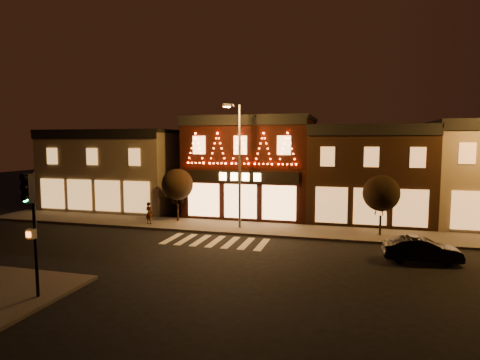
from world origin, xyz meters
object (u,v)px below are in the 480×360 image
at_px(dark_sedan, 421,250).
at_px(traffic_signal_near, 31,210).
at_px(pedestrian, 149,213).
at_px(streetlamp_mid, 238,156).

bearing_deg(dark_sedan, traffic_signal_near, 118.36).
height_order(traffic_signal_near, dark_sedan, traffic_signal_near).
height_order(traffic_signal_near, pedestrian, traffic_signal_near).
height_order(traffic_signal_near, streetlamp_mid, streetlamp_mid).
bearing_deg(traffic_signal_near, pedestrian, 101.49).
bearing_deg(pedestrian, dark_sedan, -175.23).
distance_m(streetlamp_mid, dark_sedan, 13.08).
relative_size(streetlamp_mid, dark_sedan, 2.24).
distance_m(traffic_signal_near, pedestrian, 14.59).
relative_size(dark_sedan, pedestrian, 2.36).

